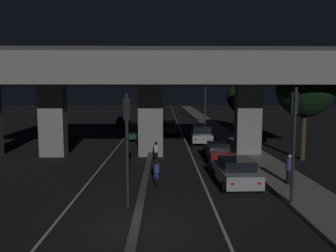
{
  "coord_description": "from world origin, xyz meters",
  "views": [
    {
      "loc": [
        1.01,
        -11.65,
        5.13
      ],
      "look_at": [
        1.47,
        23.29,
        1.29
      ],
      "focal_mm": 35.0,
      "sensor_mm": 36.0,
      "label": 1
    }
  ],
  "objects_px": {
    "car_dark_red_second_oncoming": "(124,119)",
    "pedestrian_on_sidewalk": "(289,169)",
    "traffic_light_right_of_median": "(294,126)",
    "street_lamp": "(203,91)",
    "car_dark_green_lead_oncoming": "(138,131)",
    "traffic_light_left_of_median": "(127,130)",
    "car_dark_red_second": "(218,151)",
    "car_silver_lead": "(236,172)",
    "motorcycle_blue_filtering_near": "(157,173)",
    "car_dark_green_fourth": "(169,127)",
    "motorcycle_black_filtering_mid": "(156,153)",
    "car_silver_third": "(201,134)"
  },
  "relations": [
    {
      "from": "car_silver_third",
      "to": "motorcycle_black_filtering_mid",
      "type": "distance_m",
      "value": 8.71
    },
    {
      "from": "car_dark_green_lead_oncoming",
      "to": "car_dark_red_second",
      "type": "bearing_deg",
      "value": 30.56
    },
    {
      "from": "street_lamp",
      "to": "car_dark_green_fourth",
      "type": "distance_m",
      "value": 14.05
    },
    {
      "from": "traffic_light_right_of_median",
      "to": "car_silver_lead",
      "type": "height_order",
      "value": "traffic_light_right_of_median"
    },
    {
      "from": "car_dark_green_lead_oncoming",
      "to": "pedestrian_on_sidewalk",
      "type": "distance_m",
      "value": 19.25
    },
    {
      "from": "motorcycle_blue_filtering_near",
      "to": "motorcycle_black_filtering_mid",
      "type": "xyz_separation_m",
      "value": [
        -0.15,
        5.68,
        0.04
      ]
    },
    {
      "from": "car_silver_lead",
      "to": "car_silver_third",
      "type": "distance_m",
      "value": 13.83
    },
    {
      "from": "car_dark_red_second",
      "to": "car_dark_red_second_oncoming",
      "type": "distance_m",
      "value": 26.0
    },
    {
      "from": "car_dark_red_second",
      "to": "pedestrian_on_sidewalk",
      "type": "distance_m",
      "value": 6.98
    },
    {
      "from": "street_lamp",
      "to": "motorcycle_black_filtering_mid",
      "type": "xyz_separation_m",
      "value": [
        -6.59,
        -26.97,
        -4.33
      ]
    },
    {
      "from": "car_silver_third",
      "to": "car_dark_green_lead_oncoming",
      "type": "distance_m",
      "value": 6.82
    },
    {
      "from": "traffic_light_left_of_median",
      "to": "car_dark_red_second_oncoming",
      "type": "relative_size",
      "value": 1.05
    },
    {
      "from": "car_dark_red_second",
      "to": "car_dark_green_lead_oncoming",
      "type": "height_order",
      "value": "car_dark_green_lead_oncoming"
    },
    {
      "from": "car_dark_red_second_oncoming",
      "to": "pedestrian_on_sidewalk",
      "type": "xyz_separation_m",
      "value": [
        12.41,
        -30.55,
        0.07
      ]
    },
    {
      "from": "car_silver_lead",
      "to": "pedestrian_on_sidewalk",
      "type": "height_order",
      "value": "pedestrian_on_sidewalk"
    },
    {
      "from": "car_silver_lead",
      "to": "pedestrian_on_sidewalk",
      "type": "relative_size",
      "value": 2.57
    },
    {
      "from": "traffic_light_left_of_median",
      "to": "street_lamp",
      "type": "bearing_deg",
      "value": 78.13
    },
    {
      "from": "car_dark_red_second",
      "to": "car_dark_green_lead_oncoming",
      "type": "bearing_deg",
      "value": 32.23
    },
    {
      "from": "car_dark_green_fourth",
      "to": "car_dark_red_second_oncoming",
      "type": "height_order",
      "value": "car_dark_red_second_oncoming"
    },
    {
      "from": "traffic_light_right_of_median",
      "to": "car_dark_red_second",
      "type": "relative_size",
      "value": 1.26
    },
    {
      "from": "street_lamp",
      "to": "pedestrian_on_sidewalk",
      "type": "height_order",
      "value": "street_lamp"
    },
    {
      "from": "motorcycle_blue_filtering_near",
      "to": "motorcycle_black_filtering_mid",
      "type": "relative_size",
      "value": 0.97
    },
    {
      "from": "traffic_light_left_of_median",
      "to": "car_silver_third",
      "type": "bearing_deg",
      "value": 73.08
    },
    {
      "from": "car_dark_green_lead_oncoming",
      "to": "traffic_light_right_of_median",
      "type": "bearing_deg",
      "value": 20.97
    },
    {
      "from": "motorcycle_black_filtering_mid",
      "to": "car_dark_green_fourth",
      "type": "bearing_deg",
      "value": -5.67
    },
    {
      "from": "traffic_light_right_of_median",
      "to": "street_lamp",
      "type": "relative_size",
      "value": 0.63
    },
    {
      "from": "street_lamp",
      "to": "motorcycle_blue_filtering_near",
      "type": "distance_m",
      "value": 33.57
    },
    {
      "from": "car_silver_third",
      "to": "car_dark_red_second_oncoming",
      "type": "bearing_deg",
      "value": 31.05
    },
    {
      "from": "car_dark_green_lead_oncoming",
      "to": "pedestrian_on_sidewalk",
      "type": "bearing_deg",
      "value": 27.03
    },
    {
      "from": "motorcycle_blue_filtering_near",
      "to": "motorcycle_black_filtering_mid",
      "type": "bearing_deg",
      "value": 2.36
    },
    {
      "from": "street_lamp",
      "to": "car_silver_third",
      "type": "xyz_separation_m",
      "value": [
        -2.47,
        -19.31,
        -4.01
      ]
    },
    {
      "from": "car_silver_third",
      "to": "car_dark_green_lead_oncoming",
      "type": "bearing_deg",
      "value": 67.75
    },
    {
      "from": "car_silver_lead",
      "to": "motorcycle_blue_filtering_near",
      "type": "height_order",
      "value": "car_silver_lead"
    },
    {
      "from": "pedestrian_on_sidewalk",
      "to": "car_dark_red_second",
      "type": "bearing_deg",
      "value": 112.68
    },
    {
      "from": "car_dark_green_fourth",
      "to": "motorcycle_black_filtering_mid",
      "type": "relative_size",
      "value": 2.56
    },
    {
      "from": "car_dark_green_fourth",
      "to": "car_dark_green_lead_oncoming",
      "type": "bearing_deg",
      "value": 144.02
    },
    {
      "from": "car_dark_green_lead_oncoming",
      "to": "car_dark_red_second_oncoming",
      "type": "height_order",
      "value": "car_dark_red_second_oncoming"
    },
    {
      "from": "traffic_light_left_of_median",
      "to": "car_dark_green_lead_oncoming",
      "type": "height_order",
      "value": "traffic_light_left_of_median"
    },
    {
      "from": "car_silver_lead",
      "to": "car_dark_green_lead_oncoming",
      "type": "bearing_deg",
      "value": 19.75
    },
    {
      "from": "traffic_light_left_of_median",
      "to": "car_dark_red_second",
      "type": "relative_size",
      "value": 1.2
    },
    {
      "from": "car_dark_red_second_oncoming",
      "to": "pedestrian_on_sidewalk",
      "type": "relative_size",
      "value": 3.0
    },
    {
      "from": "car_dark_red_second_oncoming",
      "to": "car_silver_lead",
      "type": "bearing_deg",
      "value": 17.31
    },
    {
      "from": "motorcycle_blue_filtering_near",
      "to": "traffic_light_right_of_median",
      "type": "bearing_deg",
      "value": -120.02
    },
    {
      "from": "street_lamp",
      "to": "car_silver_lead",
      "type": "relative_size",
      "value": 2.05
    },
    {
      "from": "traffic_light_right_of_median",
      "to": "motorcycle_black_filtering_mid",
      "type": "relative_size",
      "value": 2.9
    },
    {
      "from": "traffic_light_right_of_median",
      "to": "car_dark_green_fourth",
      "type": "height_order",
      "value": "traffic_light_right_of_median"
    },
    {
      "from": "car_dark_red_second",
      "to": "pedestrian_on_sidewalk",
      "type": "relative_size",
      "value": 2.61
    },
    {
      "from": "car_dark_red_second_oncoming",
      "to": "car_dark_red_second",
      "type": "bearing_deg",
      "value": 21.6
    },
    {
      "from": "car_silver_lead",
      "to": "car_dark_green_lead_oncoming",
      "type": "height_order",
      "value": "car_dark_green_lead_oncoming"
    },
    {
      "from": "street_lamp",
      "to": "car_dark_red_second",
      "type": "relative_size",
      "value": 2.01
    }
  ]
}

